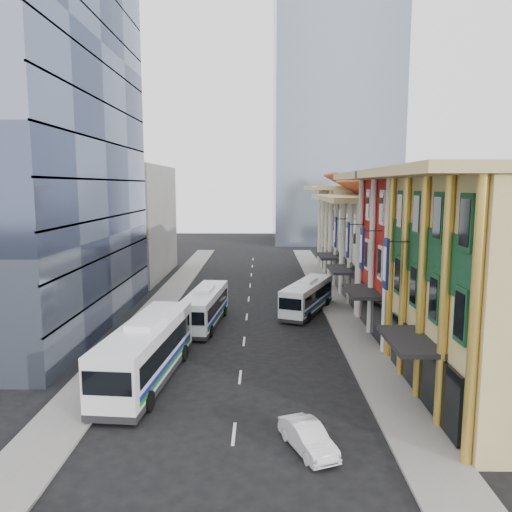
{
  "coord_description": "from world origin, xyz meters",
  "views": [
    {
      "loc": [
        1.26,
        -20.96,
        11.55
      ],
      "look_at": [
        0.86,
        18.76,
        5.92
      ],
      "focal_mm": 35.0,
      "sensor_mm": 36.0,
      "label": 1
    }
  ],
  "objects_px": {
    "office_tower": "(30,141)",
    "shophouse_tan": "(502,291)",
    "bus_left_near": "(147,350)",
    "bus_right": "(307,296)",
    "bus_left_far": "(205,306)",
    "sedan_right": "(308,437)"
  },
  "relations": [
    {
      "from": "office_tower",
      "to": "shophouse_tan",
      "type": "bearing_deg",
      "value": -24.3
    },
    {
      "from": "shophouse_tan",
      "to": "office_tower",
      "type": "xyz_separation_m",
      "value": [
        -31.0,
        14.0,
        9.0
      ]
    },
    {
      "from": "bus_left_near",
      "to": "bus_right",
      "type": "distance_m",
      "value": 19.71
    },
    {
      "from": "bus_left_near",
      "to": "bus_right",
      "type": "bearing_deg",
      "value": 61.08
    },
    {
      "from": "office_tower",
      "to": "bus_left_far",
      "type": "xyz_separation_m",
      "value": [
        13.61,
        0.39,
        -13.4
      ]
    },
    {
      "from": "shophouse_tan",
      "to": "bus_left_far",
      "type": "height_order",
      "value": "shophouse_tan"
    },
    {
      "from": "bus_left_far",
      "to": "sedan_right",
      "type": "relative_size",
      "value": 2.71
    },
    {
      "from": "shophouse_tan",
      "to": "bus_left_near",
      "type": "distance_m",
      "value": 20.06
    },
    {
      "from": "office_tower",
      "to": "sedan_right",
      "type": "bearing_deg",
      "value": -43.71
    },
    {
      "from": "bus_left_far",
      "to": "bus_right",
      "type": "height_order",
      "value": "bus_left_far"
    },
    {
      "from": "office_tower",
      "to": "bus_left_near",
      "type": "distance_m",
      "value": 20.95
    },
    {
      "from": "bus_right",
      "to": "sedan_right",
      "type": "distance_m",
      "value": 24.25
    },
    {
      "from": "office_tower",
      "to": "bus_right",
      "type": "relative_size",
      "value": 3.1
    },
    {
      "from": "bus_left_near",
      "to": "bus_right",
      "type": "height_order",
      "value": "bus_left_near"
    },
    {
      "from": "shophouse_tan",
      "to": "bus_right",
      "type": "distance_m",
      "value": 21.02
    },
    {
      "from": "bus_right",
      "to": "office_tower",
      "type": "bearing_deg",
      "value": -145.95
    },
    {
      "from": "sedan_right",
      "to": "shophouse_tan",
      "type": "bearing_deg",
      "value": 4.94
    },
    {
      "from": "bus_left_far",
      "to": "sedan_right",
      "type": "xyz_separation_m",
      "value": [
        6.72,
        -19.83,
        -0.99
      ]
    },
    {
      "from": "shophouse_tan",
      "to": "sedan_right",
      "type": "height_order",
      "value": "shophouse_tan"
    },
    {
      "from": "bus_left_far",
      "to": "bus_right",
      "type": "relative_size",
      "value": 1.03
    },
    {
      "from": "bus_left_far",
      "to": "bus_left_near",
      "type": "bearing_deg",
      "value": -94.47
    },
    {
      "from": "office_tower",
      "to": "bus_right",
      "type": "xyz_separation_m",
      "value": [
        22.5,
        4.7,
        -13.45
      ]
    }
  ]
}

